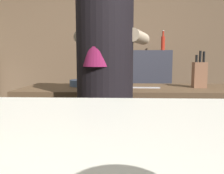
% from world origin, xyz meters
% --- Properties ---
extents(wall_back, '(5.20, 0.10, 2.70)m').
position_xyz_m(wall_back, '(0.00, 2.20, 1.35)').
color(wall_back, brown).
rests_on(wall_back, ground).
extents(prep_counter, '(2.10, 0.60, 0.90)m').
position_xyz_m(prep_counter, '(0.35, 0.59, 0.45)').
color(prep_counter, brown).
rests_on(prep_counter, ground).
extents(back_shelf, '(0.94, 0.36, 1.24)m').
position_xyz_m(back_shelf, '(0.27, 1.92, 0.62)').
color(back_shelf, '#34343F').
rests_on(back_shelf, ground).
extents(bartender, '(0.49, 0.55, 1.70)m').
position_xyz_m(bartender, '(-0.01, 0.13, 0.98)').
color(bartender, '#2E313E').
rests_on(bartender, ground).
extents(knife_block, '(0.10, 0.08, 0.29)m').
position_xyz_m(knife_block, '(0.70, 0.59, 1.01)').
color(knife_block, brown).
rests_on(knife_block, prep_counter).
extents(mixing_bowl, '(0.19, 0.19, 0.05)m').
position_xyz_m(mixing_bowl, '(-0.25, 0.66, 0.93)').
color(mixing_bowl, slate).
rests_on(mixing_bowl, prep_counter).
extents(chefs_knife, '(0.24, 0.04, 0.01)m').
position_xyz_m(chefs_knife, '(0.27, 0.54, 0.91)').
color(chefs_knife, silver).
rests_on(chefs_knife, prep_counter).
extents(bottle_olive_oil, '(0.07, 0.07, 0.17)m').
position_xyz_m(bottle_olive_oil, '(0.02, 1.82, 1.31)').
color(bottle_olive_oil, '#457D3A').
rests_on(bottle_olive_oil, back_shelf).
extents(bottle_soy, '(0.07, 0.07, 0.19)m').
position_xyz_m(bottle_soy, '(0.14, 1.86, 1.31)').
color(bottle_soy, '#3855A2').
rests_on(bottle_soy, back_shelf).
extents(bottle_vinegar, '(0.05, 0.05, 0.27)m').
position_xyz_m(bottle_vinegar, '(0.64, 1.93, 1.35)').
color(bottle_vinegar, red).
rests_on(bottle_vinegar, back_shelf).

